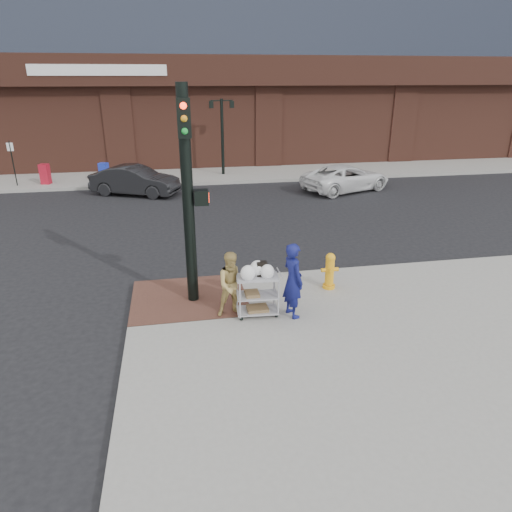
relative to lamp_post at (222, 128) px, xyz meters
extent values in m
plane|color=black|center=(-2.00, -16.00, -2.62)|extent=(220.00, 220.00, 0.00)
cube|color=gray|center=(10.50, 16.00, -2.54)|extent=(65.00, 36.00, 0.15)
cube|color=#4D2E24|center=(-2.60, -15.10, -2.46)|extent=(2.80, 2.40, 0.01)
cylinder|color=black|center=(0.00, 0.00, -0.47)|extent=(0.16, 0.16, 4.00)
cube|color=black|center=(0.00, 0.00, 1.43)|extent=(1.20, 0.06, 0.06)
cube|color=black|center=(-0.55, 0.00, 1.23)|extent=(0.22, 0.22, 0.35)
cube|color=black|center=(0.55, 0.00, 1.23)|extent=(0.22, 0.22, 0.35)
cylinder|color=black|center=(-10.50, -1.00, -1.37)|extent=(0.05, 0.05, 2.20)
cylinder|color=black|center=(-2.50, -15.20, 0.03)|extent=(0.26, 0.26, 5.00)
cube|color=black|center=(-2.20, -15.20, 0.08)|extent=(0.32, 0.28, 0.34)
cube|color=#FF260C|center=(-2.04, -15.20, 0.08)|extent=(0.02, 0.18, 0.22)
cube|color=black|center=(-2.50, -15.48, 1.83)|extent=(0.28, 0.18, 0.80)
imported|color=navy|center=(-0.32, -16.41, -1.60)|extent=(0.58, 0.73, 1.75)
imported|color=tan|center=(-1.64, -16.14, -1.71)|extent=(0.78, 0.63, 1.52)
imported|color=black|center=(-4.56, -3.43, -1.94)|extent=(4.37, 3.01, 1.37)
imported|color=white|center=(5.53, -4.40, -1.99)|extent=(4.97, 3.54, 1.26)
cube|color=#9B9BA0|center=(-1.10, -16.26, -1.53)|extent=(0.96, 0.58, 0.03)
cube|color=#9B9BA0|center=(-1.10, -16.26, -1.97)|extent=(0.96, 0.58, 0.03)
cube|color=#9B9BA0|center=(-1.10, -16.26, -2.35)|extent=(0.96, 0.58, 0.03)
cube|color=black|center=(-1.00, -16.21, -1.36)|extent=(0.23, 0.14, 0.33)
cube|color=brown|center=(-1.22, -16.26, -1.92)|extent=(0.31, 0.35, 0.08)
cube|color=brown|center=(-1.10, -16.26, -2.30)|extent=(0.48, 0.37, 0.07)
cylinder|color=#F5A614|center=(0.98, -15.18, -2.42)|extent=(0.32, 0.32, 0.09)
cylinder|color=#F5A614|center=(0.98, -15.18, -2.02)|extent=(0.23, 0.23, 0.70)
sphere|color=#F5A614|center=(0.98, -15.18, -1.63)|extent=(0.25, 0.25, 0.25)
cylinder|color=#F5A614|center=(0.98, -15.18, -1.96)|extent=(0.45, 0.10, 0.10)
cube|color=#A91325|center=(-9.14, -0.87, -1.97)|extent=(0.50, 0.47, 1.00)
cube|color=#1D32BD|center=(-6.27, -0.93, -1.98)|extent=(0.52, 0.50, 0.98)
camera|label=1|loc=(-2.80, -25.35, 2.64)|focal=32.00mm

